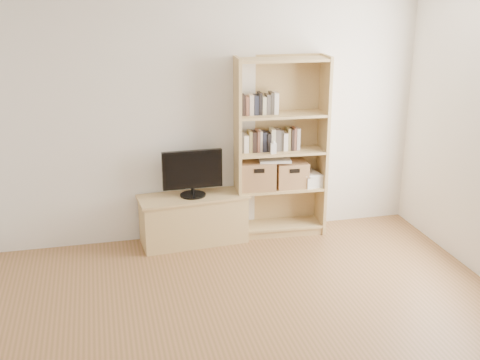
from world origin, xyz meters
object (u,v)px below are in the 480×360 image
object	(u,v)px
television	(192,174)
bookshelf	(281,148)
basket_left	(257,175)
basket_right	(291,174)
laptop	(275,160)
tv_stand	(194,220)
baby_monitor	(273,148)

from	to	relation	value
television	bookshelf	bearing A→B (deg)	0.94
basket_left	basket_right	distance (m)	0.37
basket_right	laptop	distance (m)	0.26
tv_stand	basket_right	distance (m)	1.15
basket_right	baby_monitor	bearing A→B (deg)	-156.30
tv_stand	baby_monitor	size ratio (longest dim) A/B	9.80
bookshelf	basket_right	world-z (taller)	bookshelf
bookshelf	baby_monitor	world-z (taller)	bookshelf
laptop	tv_stand	bearing A→B (deg)	-169.04
basket_left	basket_right	xyz separation A→B (m)	(0.37, -0.02, -0.01)
television	baby_monitor	xyz separation A→B (m)	(0.84, -0.07, 0.23)
bookshelf	laptop	size ratio (longest dim) A/B	5.85
basket_right	laptop	xyz separation A→B (m)	(-0.19, -0.01, 0.18)
bookshelf	tv_stand	bearing A→B (deg)	-175.17
laptop	television	bearing A→B (deg)	-169.04
tv_stand	basket_right	xyz separation A→B (m)	(1.07, 0.02, 0.42)
tv_stand	laptop	distance (m)	1.07
basket_left	basket_right	bearing A→B (deg)	2.95
baby_monitor	laptop	world-z (taller)	baby_monitor
tv_stand	bookshelf	xyz separation A→B (m)	(0.95, 0.03, 0.71)
tv_stand	bookshelf	size ratio (longest dim) A/B	0.57
bookshelf	laptop	xyz separation A→B (m)	(-0.07, -0.02, -0.11)
basket_right	basket_left	bearing A→B (deg)	179.36
laptop	basket_right	bearing A→B (deg)	13.68
television	baby_monitor	world-z (taller)	baby_monitor
bookshelf	laptop	world-z (taller)	bookshelf
basket_left	laptop	distance (m)	0.25
tv_stand	basket_right	size ratio (longest dim) A/B	3.27
bookshelf	basket_right	xyz separation A→B (m)	(0.12, -0.01, -0.29)
bookshelf	baby_monitor	xyz separation A→B (m)	(-0.11, -0.10, 0.03)
television	basket_right	world-z (taller)	television
basket_right	laptop	size ratio (longest dim) A/B	1.01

